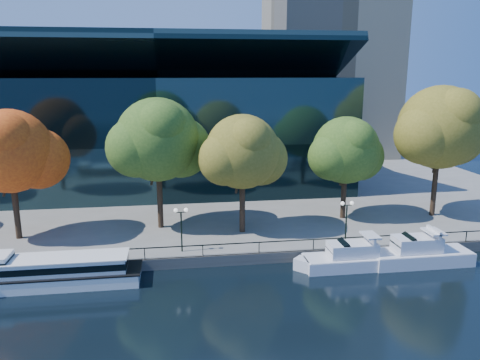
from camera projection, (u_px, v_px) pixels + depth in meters
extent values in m
plane|color=black|center=(206.00, 282.00, 38.02)|extent=(160.00, 160.00, 0.00)
cube|color=slate|center=(189.00, 178.00, 73.09)|extent=(90.00, 67.00, 1.00)
cube|color=#47443F|center=(203.00, 262.00, 40.85)|extent=(90.00, 0.25, 1.00)
cube|color=black|center=(203.00, 245.00, 40.71)|extent=(88.20, 0.08, 0.08)
cube|color=black|center=(203.00, 251.00, 40.82)|extent=(0.07, 0.07, 0.90)
cube|color=black|center=(160.00, 134.00, 66.50)|extent=(50.00, 24.00, 16.00)
cube|color=black|center=(157.00, 65.00, 60.50)|extent=(50.00, 17.14, 7.86)
cube|color=white|center=(54.00, 279.00, 37.41)|extent=(13.45, 3.27, 1.06)
cube|color=black|center=(54.00, 272.00, 37.29)|extent=(13.72, 3.33, 0.12)
cube|color=white|center=(59.00, 265.00, 37.22)|extent=(10.49, 2.68, 1.15)
cube|color=black|center=(59.00, 264.00, 37.20)|extent=(10.62, 2.74, 0.53)
cube|color=white|center=(59.00, 258.00, 37.07)|extent=(10.76, 2.81, 0.10)
cube|color=silver|center=(357.00, 262.00, 40.77)|extent=(9.27, 2.65, 1.06)
cube|color=silver|center=(305.00, 265.00, 40.12)|extent=(2.03, 2.03, 1.06)
cube|color=silver|center=(357.00, 256.00, 40.65)|extent=(9.08, 2.60, 0.07)
cube|color=silver|center=(352.00, 249.00, 40.44)|extent=(4.17, 1.99, 1.15)
cube|color=black|center=(339.00, 249.00, 40.25)|extent=(1.83, 1.91, 1.45)
cube|color=silver|center=(370.00, 239.00, 40.47)|extent=(0.22, 2.07, 0.71)
cube|color=silver|center=(370.00, 235.00, 40.39)|extent=(1.24, 2.07, 0.13)
cube|color=silver|center=(420.00, 258.00, 41.49)|extent=(8.95, 2.78, 1.19)
cube|color=silver|center=(372.00, 260.00, 40.87)|extent=(2.19, 2.19, 1.19)
cube|color=silver|center=(421.00, 251.00, 41.36)|extent=(8.77, 2.73, 0.08)
cube|color=silver|center=(417.00, 244.00, 41.13)|extent=(4.03, 2.09, 1.29)
cube|color=black|center=(404.00, 243.00, 40.94)|extent=(1.82, 2.00, 1.50)
cube|color=silver|center=(434.00, 233.00, 41.13)|extent=(0.25, 2.17, 0.80)
cube|color=silver|center=(434.00, 232.00, 41.11)|extent=(1.39, 2.17, 0.15)
cylinder|color=black|center=(16.00, 204.00, 44.49)|extent=(0.56, 0.56, 6.81)
cylinder|color=black|center=(19.00, 176.00, 44.15)|extent=(1.11, 1.67, 3.42)
cylinder|color=black|center=(7.00, 180.00, 43.60)|extent=(1.02, 1.16, 3.05)
sphere|color=#B02D0E|center=(10.00, 151.00, 43.34)|extent=(7.82, 7.82, 7.82)
sphere|color=#B02D0E|center=(38.00, 159.00, 44.99)|extent=(5.87, 5.87, 5.87)
sphere|color=#B02D0E|center=(7.00, 139.00, 41.57)|extent=(4.69, 4.69, 4.69)
cylinder|color=black|center=(160.00, 193.00, 47.59)|extent=(0.56, 0.56, 7.30)
cylinder|color=black|center=(164.00, 165.00, 47.21)|extent=(1.17, 1.77, 3.65)
cylinder|color=black|center=(155.00, 169.00, 46.66)|extent=(1.07, 1.22, 3.27)
sphere|color=#32561A|center=(158.00, 140.00, 46.36)|extent=(8.33, 8.33, 8.33)
sphere|color=#32561A|center=(181.00, 148.00, 48.12)|extent=(6.25, 6.25, 6.25)
sphere|color=#32561A|center=(136.00, 148.00, 45.40)|extent=(5.83, 5.83, 5.83)
sphere|color=#32561A|center=(161.00, 127.00, 44.48)|extent=(5.00, 5.00, 5.00)
cylinder|color=black|center=(242.00, 200.00, 46.35)|extent=(0.56, 0.56, 6.52)
cylinder|color=black|center=(247.00, 175.00, 46.03)|extent=(1.08, 1.61, 3.27)
cylinder|color=black|center=(239.00, 178.00, 45.48)|extent=(0.99, 1.12, 2.92)
sphere|color=brown|center=(242.00, 152.00, 45.24)|extent=(7.27, 7.27, 7.27)
sphere|color=brown|center=(260.00, 158.00, 46.78)|extent=(5.46, 5.46, 5.46)
sphere|color=brown|center=(225.00, 159.00, 44.41)|extent=(5.09, 5.09, 5.09)
sphere|color=brown|center=(249.00, 141.00, 43.60)|extent=(4.36, 4.36, 4.36)
cylinder|color=black|center=(344.00, 191.00, 50.89)|extent=(0.56, 0.56, 6.03)
cylinder|color=black|center=(349.00, 169.00, 50.62)|extent=(1.03, 1.52, 3.04)
cylinder|color=black|center=(342.00, 173.00, 50.06)|extent=(0.94, 1.06, 2.71)
sphere|color=#32561A|center=(346.00, 150.00, 49.87)|extent=(7.18, 7.18, 7.18)
sphere|color=#32561A|center=(359.00, 156.00, 51.38)|extent=(5.39, 5.39, 5.39)
sphere|color=#32561A|center=(332.00, 157.00, 49.04)|extent=(5.03, 5.03, 5.03)
sphere|color=#32561A|center=(355.00, 140.00, 48.25)|extent=(4.31, 4.31, 4.31)
cylinder|color=black|center=(435.00, 181.00, 51.61)|extent=(0.56, 0.56, 7.89)
cylinder|color=black|center=(441.00, 153.00, 51.17)|extent=(1.24, 1.88, 3.94)
cylinder|color=black|center=(436.00, 156.00, 50.63)|extent=(1.13, 1.29, 3.53)
sphere|color=brown|center=(440.00, 127.00, 50.28)|extent=(8.99, 8.99, 8.99)
sphere|color=brown|center=(453.00, 136.00, 52.18)|extent=(6.74, 6.74, 6.74)
sphere|color=brown|center=(425.00, 135.00, 49.25)|extent=(6.29, 6.29, 6.29)
sphere|color=brown|center=(455.00, 114.00, 48.25)|extent=(5.39, 5.39, 5.39)
cylinder|color=black|center=(182.00, 232.00, 41.47)|extent=(0.14, 0.14, 3.60)
cube|color=black|center=(181.00, 212.00, 41.06)|extent=(0.90, 0.06, 0.06)
sphere|color=white|center=(176.00, 210.00, 40.95)|extent=(0.36, 0.36, 0.36)
sphere|color=white|center=(186.00, 210.00, 41.07)|extent=(0.36, 0.36, 0.36)
cylinder|color=black|center=(346.00, 224.00, 43.61)|extent=(0.14, 0.14, 3.60)
cube|color=black|center=(347.00, 205.00, 43.20)|extent=(0.90, 0.06, 0.06)
sphere|color=white|center=(343.00, 203.00, 43.09)|extent=(0.36, 0.36, 0.36)
sphere|color=white|center=(352.00, 203.00, 43.21)|extent=(0.36, 0.36, 0.36)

